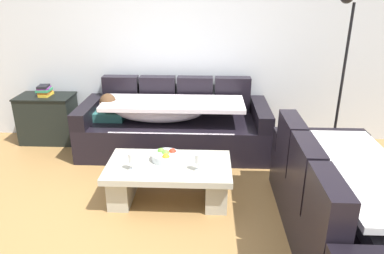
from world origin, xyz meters
TOP-DOWN VIEW (x-y plane):
  - ground_plane at (0.00, 0.00)m, footprint 14.00×14.00m
  - back_wall at (0.00, 2.15)m, footprint 9.00×0.10m
  - couch_along_wall at (0.19, 1.62)m, footprint 2.33×0.92m
  - couch_near_window at (1.77, -0.12)m, footprint 0.92×2.01m
  - coffee_table at (0.28, 0.48)m, footprint 1.20×0.68m
  - fruit_bowl at (0.24, 0.57)m, footprint 0.28×0.28m
  - wine_glass_near_left at (-0.05, 0.35)m, footprint 0.07×0.07m
  - wine_glass_near_right at (0.57, 0.37)m, footprint 0.07×0.07m
  - open_magazine at (0.58, 0.59)m, footprint 0.34×0.30m
  - side_cabinet at (-1.49, 1.85)m, footprint 0.72×0.44m
  - book_stack_on_cabinet at (-1.48, 1.85)m, footprint 0.16×0.22m
  - floor_lamp at (2.14, 1.48)m, footprint 0.33×0.31m

SIDE VIEW (x-z plane):
  - ground_plane at x=0.00m, z-range 0.00..0.00m
  - coffee_table at x=0.28m, z-range 0.05..0.43m
  - side_cabinet at x=-1.49m, z-range 0.00..0.64m
  - couch_along_wall at x=0.19m, z-range -0.11..0.77m
  - couch_near_window at x=1.77m, z-range -0.10..0.78m
  - open_magazine at x=0.58m, z-range 0.38..0.39m
  - fruit_bowl at x=0.24m, z-range 0.37..0.47m
  - wine_glass_near_left at x=-0.05m, z-range 0.41..0.58m
  - wine_glass_near_right at x=0.57m, z-range 0.41..0.58m
  - book_stack_on_cabinet at x=-1.48m, z-range 0.64..0.78m
  - floor_lamp at x=2.14m, z-range 0.14..2.09m
  - back_wall at x=0.00m, z-range 0.00..2.70m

